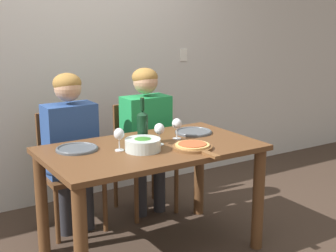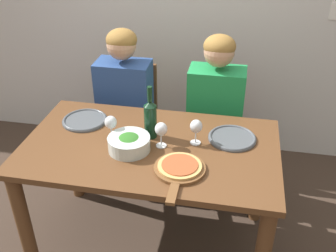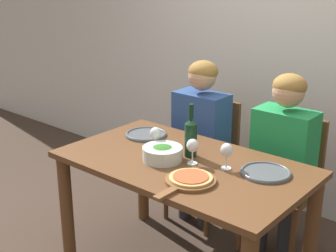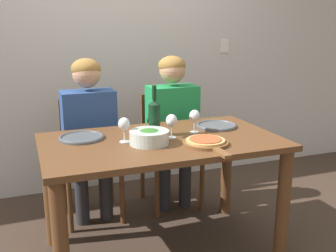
{
  "view_description": "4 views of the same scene",
  "coord_description": "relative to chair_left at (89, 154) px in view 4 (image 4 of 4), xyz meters",
  "views": [
    {
      "loc": [
        -1.52,
        -2.63,
        1.63
      ],
      "look_at": [
        0.14,
        0.0,
        0.89
      ],
      "focal_mm": 50.0,
      "sensor_mm": 36.0,
      "label": 1
    },
    {
      "loc": [
        0.45,
        -1.79,
        2.01
      ],
      "look_at": [
        0.09,
        0.05,
        0.88
      ],
      "focal_mm": 42.0,
      "sensor_mm": 36.0,
      "label": 2
    },
    {
      "loc": [
        1.54,
        -1.96,
        1.83
      ],
      "look_at": [
        -0.12,
        0.0,
        0.96
      ],
      "focal_mm": 50.0,
      "sensor_mm": 36.0,
      "label": 3
    },
    {
      "loc": [
        -0.78,
        -2.17,
        1.45
      ],
      "look_at": [
        0.05,
        0.03,
        0.84
      ],
      "focal_mm": 42.0,
      "sensor_mm": 36.0,
      "label": 4
    }
  ],
  "objects": [
    {
      "name": "dinner_plate_right",
      "position": [
        0.79,
        -0.58,
        0.29
      ],
      "size": [
        0.28,
        0.28,
        0.02
      ],
      "color": "#4C5156",
      "rests_on": "dining_table"
    },
    {
      "name": "dinner_plate_left",
      "position": [
        -0.12,
        -0.55,
        0.29
      ],
      "size": [
        0.28,
        0.28,
        0.02
      ],
      "color": "#4C5156",
      "rests_on": "dining_table"
    },
    {
      "name": "wine_glass_left",
      "position": [
        0.11,
        -0.71,
        0.39
      ],
      "size": [
        0.07,
        0.07,
        0.15
      ],
      "color": "silver",
      "rests_on": "dining_table"
    },
    {
      "name": "person_woman",
      "position": [
        0.0,
        -0.11,
        0.25
      ],
      "size": [
        0.47,
        0.51,
        1.22
      ],
      "color": "#28282D",
      "rests_on": "ground"
    },
    {
      "name": "person_man",
      "position": [
        0.65,
        -0.11,
        0.25
      ],
      "size": [
        0.47,
        0.51,
        1.22
      ],
      "color": "#28282D",
      "rests_on": "ground"
    },
    {
      "name": "pizza_on_board",
      "position": [
        0.54,
        -0.93,
        0.3
      ],
      "size": [
        0.27,
        0.41,
        0.04
      ],
      "color": "brown",
      "rests_on": "dining_table"
    },
    {
      "name": "broccoli_bowl",
      "position": [
        0.24,
        -0.79,
        0.32
      ],
      "size": [
        0.23,
        0.23,
        0.09
      ],
      "color": "silver",
      "rests_on": "dining_table"
    },
    {
      "name": "ground_plane",
      "position": [
        0.34,
        -0.73,
        -0.49
      ],
      "size": [
        40.0,
        40.0,
        0.0
      ],
      "primitive_type": "plane",
      "color": "#3D2D23"
    },
    {
      "name": "wine_glass_right",
      "position": [
        0.59,
        -0.66,
        0.39
      ],
      "size": [
        0.07,
        0.07,
        0.15
      ],
      "color": "silver",
      "rests_on": "dining_table"
    },
    {
      "name": "back_wall",
      "position": [
        0.34,
        0.55,
        0.86
      ],
      "size": [
        10.0,
        0.06,
        2.7
      ],
      "color": "silver",
      "rests_on": "ground"
    },
    {
      "name": "wine_glass_centre",
      "position": [
        0.4,
        -0.72,
        0.39
      ],
      "size": [
        0.07,
        0.07,
        0.15
      ],
      "color": "silver",
      "rests_on": "dining_table"
    },
    {
      "name": "wine_bottle",
      "position": [
        0.32,
        -0.64,
        0.4
      ],
      "size": [
        0.07,
        0.07,
        0.32
      ],
      "color": "black",
      "rests_on": "dining_table"
    },
    {
      "name": "chair_right",
      "position": [
        0.65,
        0.0,
        0.0
      ],
      "size": [
        0.42,
        0.42,
        0.9
      ],
      "color": "brown",
      "rests_on": "ground"
    },
    {
      "name": "dining_table",
      "position": [
        0.34,
        -0.73,
        0.14
      ],
      "size": [
        1.45,
        0.83,
        0.77
      ],
      "color": "brown",
      "rests_on": "ground"
    },
    {
      "name": "chair_left",
      "position": [
        0.0,
        0.0,
        0.0
      ],
      "size": [
        0.42,
        0.42,
        0.9
      ],
      "color": "brown",
      "rests_on": "ground"
    }
  ]
}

